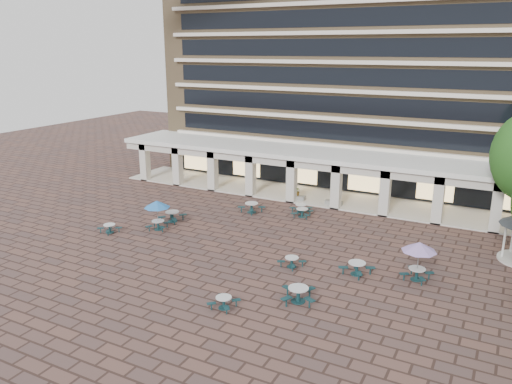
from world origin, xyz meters
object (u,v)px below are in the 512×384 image
picnic_table_2 (298,293)px  planter_left (297,195)px  picnic_table_1 (224,301)px  planter_right (334,201)px

picnic_table_2 → planter_left: (-7.48, 17.50, 0.05)m
picnic_table_1 → picnic_table_2: size_ratio=0.65×
picnic_table_1 → picnic_table_2: bearing=39.0°
picnic_table_1 → planter_right: size_ratio=1.01×
planter_left → planter_right: size_ratio=1.00×
picnic_table_1 → planter_right: 20.04m
picnic_table_1 → picnic_table_2: picnic_table_2 is taller
picnic_table_1 → planter_left: size_ratio=1.01×
planter_left → planter_right: planter_left is taller
picnic_table_1 → planter_left: 20.46m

